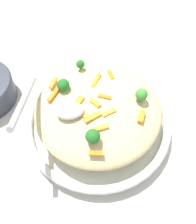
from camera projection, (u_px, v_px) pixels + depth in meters
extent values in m
plane|color=beige|center=(98.00, 127.00, 0.60)|extent=(2.40, 2.40, 0.00)
cylinder|color=silver|center=(98.00, 124.00, 0.59)|extent=(0.31, 0.31, 0.02)
torus|color=silver|center=(98.00, 120.00, 0.57)|extent=(0.33, 0.33, 0.02)
torus|color=black|center=(98.00, 119.00, 0.57)|extent=(0.33, 0.33, 0.00)
ellipsoid|color=#DBC689|center=(98.00, 110.00, 0.53)|extent=(0.27, 0.27, 0.07)
cube|color=orange|center=(141.00, 117.00, 0.49)|extent=(0.02, 0.03, 0.01)
cube|color=orange|center=(96.00, 153.00, 0.45)|extent=(0.03, 0.01, 0.01)
cube|color=orange|center=(104.00, 97.00, 0.51)|extent=(0.03, 0.02, 0.01)
cube|color=orange|center=(92.00, 117.00, 0.48)|extent=(0.04, 0.02, 0.01)
cube|color=orange|center=(78.00, 113.00, 0.49)|extent=(0.04, 0.03, 0.01)
cube|color=orange|center=(109.00, 113.00, 0.49)|extent=(0.03, 0.02, 0.01)
cube|color=orange|center=(79.00, 102.00, 0.50)|extent=(0.02, 0.03, 0.01)
cube|color=orange|center=(95.00, 81.00, 0.53)|extent=(0.02, 0.04, 0.01)
cube|color=orange|center=(100.00, 128.00, 0.47)|extent=(0.03, 0.02, 0.01)
cube|color=orange|center=(53.00, 83.00, 0.53)|extent=(0.02, 0.03, 0.01)
cube|color=orange|center=(111.00, 75.00, 0.54)|extent=(0.01, 0.03, 0.01)
cube|color=orange|center=(95.00, 103.00, 0.50)|extent=(0.02, 0.02, 0.01)
cube|color=orange|center=(53.00, 95.00, 0.52)|extent=(0.03, 0.03, 0.01)
cylinder|color=#205B1C|center=(64.00, 89.00, 0.52)|extent=(0.01, 0.01, 0.01)
sphere|color=#236B23|center=(63.00, 85.00, 0.51)|extent=(0.03, 0.03, 0.03)
cylinder|color=#205B1C|center=(81.00, 67.00, 0.55)|extent=(0.01, 0.01, 0.01)
sphere|color=#236B23|center=(80.00, 64.00, 0.55)|extent=(0.02, 0.02, 0.02)
cylinder|color=#377928|center=(141.00, 99.00, 0.51)|extent=(0.01, 0.01, 0.01)
sphere|color=#3D8E33|center=(142.00, 95.00, 0.50)|extent=(0.03, 0.03, 0.03)
cylinder|color=#205B1C|center=(93.00, 140.00, 0.46)|extent=(0.01, 0.01, 0.01)
sphere|color=#236B23|center=(93.00, 136.00, 0.45)|extent=(0.03, 0.03, 0.03)
ellipsoid|color=#B7B7BC|center=(70.00, 111.00, 0.48)|extent=(0.06, 0.04, 0.02)
cylinder|color=#B7B7BC|center=(24.00, 100.00, 0.45)|extent=(0.02, 0.17, 0.09)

